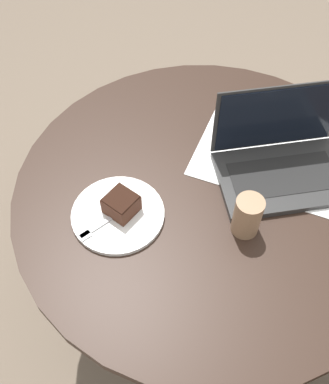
% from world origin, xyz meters
% --- Properties ---
extents(ground_plane, '(12.00, 12.00, 0.00)m').
position_xyz_m(ground_plane, '(0.00, 0.00, 0.00)').
color(ground_plane, '#6B5B4C').
extents(dining_table, '(1.03, 1.03, 0.72)m').
position_xyz_m(dining_table, '(0.00, 0.00, 0.53)').
color(dining_table, black).
rests_on(dining_table, ground_plane).
extents(paper_document, '(0.43, 0.33, 0.00)m').
position_xyz_m(paper_document, '(-0.11, -0.17, 0.72)').
color(paper_document, white).
rests_on(paper_document, dining_table).
extents(plate, '(0.23, 0.23, 0.01)m').
position_xyz_m(plate, '(0.16, 0.19, 0.73)').
color(plate, white).
rests_on(plate, dining_table).
extents(cake_slice, '(0.08, 0.08, 0.05)m').
position_xyz_m(cake_slice, '(0.16, 0.18, 0.76)').
color(cake_slice, '#472619').
rests_on(cake_slice, plate).
extents(fork, '(0.08, 0.17, 0.00)m').
position_xyz_m(fork, '(0.18, 0.23, 0.74)').
color(fork, silver).
rests_on(fork, plate).
extents(coffee_glass, '(0.07, 0.07, 0.11)m').
position_xyz_m(coffee_glass, '(-0.13, 0.07, 0.78)').
color(coffee_glass, '#997556').
rests_on(coffee_glass, dining_table).
extents(laptop, '(0.41, 0.39, 0.22)m').
position_xyz_m(laptop, '(-0.14, -0.14, 0.76)').
color(laptop, '#2D2D2D').
rests_on(laptop, dining_table).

